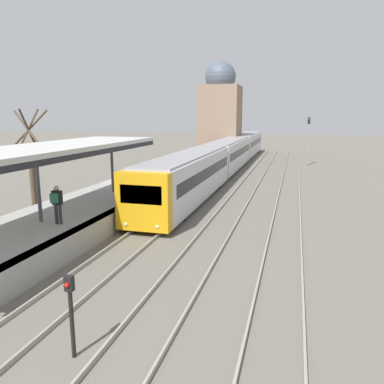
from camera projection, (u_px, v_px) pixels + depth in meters
name	position (u px, v px, depth m)	size (l,w,h in m)	color
platform_canopy	(36.00, 151.00, 15.69)	(4.00, 16.92, 3.22)	beige
person_on_platform	(57.00, 202.00, 15.72)	(0.40, 0.40, 1.66)	#2D2D33
train_near	(228.00, 153.00, 38.93)	(2.65, 46.10, 3.14)	gold
signal_post_near	(71.00, 308.00, 8.54)	(0.20, 0.21, 2.04)	black
signal_mast_far	(308.00, 136.00, 42.00)	(0.28, 0.29, 5.41)	gray
distant_domed_building	(220.00, 114.00, 47.39)	(4.95, 4.95, 12.25)	#89705B
bare_tree_background	(31.00, 164.00, 22.08)	(2.74, 1.72, 6.00)	#4C3D2D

